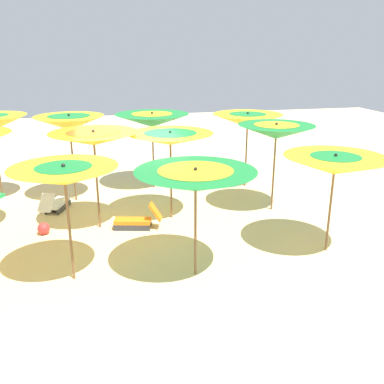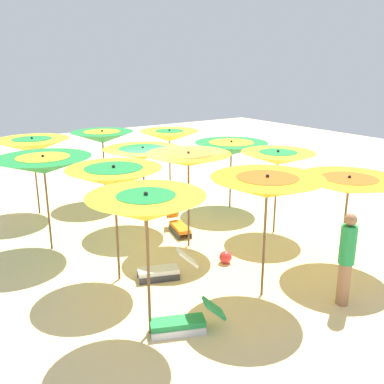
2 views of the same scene
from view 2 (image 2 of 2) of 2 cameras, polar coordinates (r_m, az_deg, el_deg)
ground at (r=11.76m, az=-3.19°, el=-5.90°), size 38.03×38.03×0.04m
beach_umbrella_0 at (r=6.88m, az=-6.02°, el=-2.09°), size 1.90×1.90×2.55m
beach_umbrella_1 at (r=8.20m, az=9.83°, el=0.63°), size 2.12×2.12×2.51m
beach_umbrella_2 at (r=9.99m, az=19.89°, el=0.82°), size 2.23×2.23×2.16m
beach_umbrella_3 at (r=8.86m, az=-10.20°, el=1.97°), size 1.93×1.93×2.53m
beach_umbrella_4 at (r=10.46m, az=-0.47°, el=4.29°), size 2.07×2.07×2.45m
beach_umbrella_5 at (r=11.63m, az=11.21°, el=4.38°), size 1.94×1.94×2.30m
beach_umbrella_6 at (r=10.87m, az=-18.92°, el=3.37°), size 2.26×2.26×2.41m
beach_umbrella_7 at (r=11.93m, az=-6.47°, el=5.05°), size 2.14×2.14×2.31m
beach_umbrella_8 at (r=13.57m, az=5.18°, el=5.74°), size 2.27×2.27×2.18m
beach_umbrella_9 at (r=13.76m, az=-20.22°, el=5.76°), size 2.16×2.16×2.38m
beach_umbrella_10 at (r=14.43m, az=-11.70°, el=7.09°), size 2.00×2.00×2.41m
beach_umbrella_11 at (r=15.80m, az=-2.98°, el=7.37°), size 2.13×2.13×2.19m
lounger_0 at (r=7.80m, az=-1.15°, el=-16.66°), size 1.34×0.83×0.57m
lounger_1 at (r=9.51m, az=-3.70°, el=-10.06°), size 1.34×0.79×0.63m
lounger_2 at (r=11.90m, az=-1.74°, el=-4.39°), size 0.63×1.22×0.66m
beachgoer_0 at (r=8.71m, az=19.65°, el=-8.09°), size 0.30×0.30×1.85m
beach_ball at (r=10.21m, az=4.42°, el=-8.53°), size 0.29×0.29×0.29m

